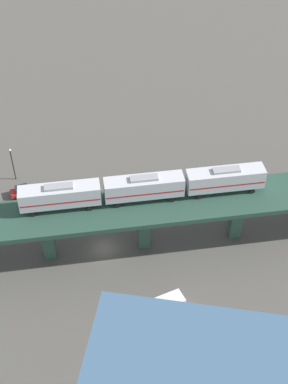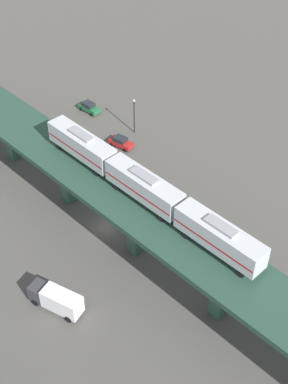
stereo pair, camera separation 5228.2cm
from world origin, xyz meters
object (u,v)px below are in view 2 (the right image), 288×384
subway_train (144,186)px  street_car_red (121,142)px  street_lamp (134,113)px  street_car_silver (152,182)px  delivery_truck (56,299)px  street_car_green (89,107)px

subway_train → street_car_red: 26.20m
subway_train → street_car_red: bearing=-106.8°
subway_train → street_lamp: size_ratio=5.23×
street_car_silver → street_lamp: (-3.98, -14.94, 3.17)m
delivery_truck → street_car_red: bearing=-127.9°
street_car_silver → street_lamp: 15.78m
subway_train → street_car_silver: 16.55m
street_lamp → subway_train: bearing=67.1°
street_car_silver → street_lamp: bearing=-104.9°
street_car_green → subway_train: bearing=80.2°
street_car_silver → delivery_truck: bearing=35.8°
street_car_green → street_car_silver: bearing=91.7°
delivery_truck → street_lamp: street_lamp is taller
subway_train → delivery_truck: size_ratio=5.03×
street_car_green → street_lamp: street_lamp is taller
delivery_truck → street_car_green: bearing=-117.2°
street_car_green → delivery_truck: (20.86, 40.67, 0.82)m
street_car_red → street_car_silver: (0.03, 12.15, 0.00)m
delivery_truck → street_lamp: 39.91m
subway_train → street_car_green: 37.93m
street_car_silver → street_car_green: size_ratio=0.95×
street_lamp → street_car_red: bearing=35.2°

